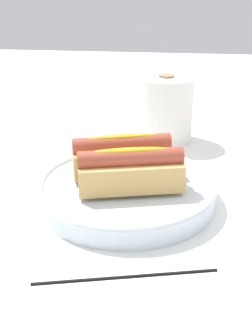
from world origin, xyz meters
TOP-DOWN VIEW (x-y plane):
  - ground_plane at (0.00, 0.00)m, footprint 2.40×2.40m
  - serving_bowl at (0.02, -0.01)m, footprint 0.27×0.27m
  - hotdog_front at (0.03, -0.04)m, footprint 0.16×0.08m
  - hotdog_back at (0.01, 0.02)m, footprint 0.16×0.09m
  - paper_towel_roll at (0.07, 0.26)m, footprint 0.11×0.11m
  - chopstick_near at (0.04, -0.19)m, footprint 0.22×0.05m

SIDE VIEW (x-z plane):
  - ground_plane at x=0.00m, z-range 0.00..0.00m
  - chopstick_near at x=0.04m, z-range 0.00..0.01m
  - serving_bowl at x=0.02m, z-range 0.00..0.04m
  - hotdog_front at x=0.03m, z-range 0.03..0.10m
  - hotdog_back at x=0.01m, z-range 0.03..0.10m
  - paper_towel_roll at x=0.07m, z-range 0.00..0.13m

